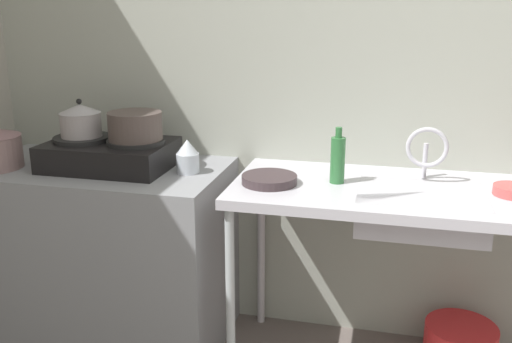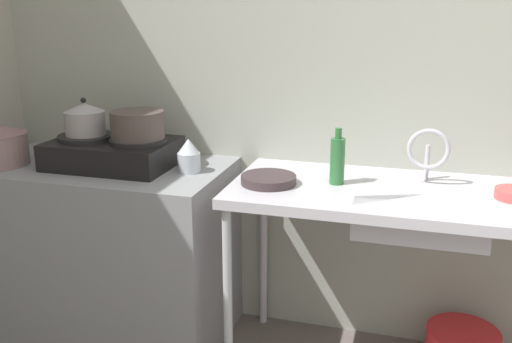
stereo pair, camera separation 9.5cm
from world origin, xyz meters
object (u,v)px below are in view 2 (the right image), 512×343
object	(u,v)px
pot_on_right_burner	(138,125)
faucet	(428,151)
stove	(113,152)
frying_pan	(269,180)
pot_on_left_burner	(85,119)
percolator	(189,156)
bottle_by_sink	(337,160)
sink_basin	(420,212)

from	to	relation	value
pot_on_right_burner	faucet	distance (m)	1.20
stove	frying_pan	xyz separation A→B (m)	(0.72, -0.06, -0.05)
stove	pot_on_left_burner	distance (m)	0.19
pot_on_right_burner	percolator	distance (m)	0.26
bottle_by_sink	percolator	bearing A→B (deg)	-179.32
stove	bottle_by_sink	bearing A→B (deg)	0.78
sink_basin	faucet	world-z (taller)	faucet
pot_on_right_burner	percolator	xyz separation A→B (m)	(0.23, 0.01, -0.12)
pot_on_right_burner	bottle_by_sink	xyz separation A→B (m)	(0.86, 0.01, -0.09)
pot_on_left_burner	bottle_by_sink	size ratio (longest dim) A/B	0.79
percolator	sink_basin	bearing A→B (deg)	-2.78
stove	frying_pan	size ratio (longest dim) A/B	2.41
bottle_by_sink	pot_on_left_burner	bearing A→B (deg)	-179.31
pot_on_left_burner	pot_on_right_burner	xyz separation A→B (m)	(0.26, 0.00, -0.01)
pot_on_left_burner	sink_basin	world-z (taller)	pot_on_left_burner
frying_pan	bottle_by_sink	xyz separation A→B (m)	(0.26, 0.08, 0.08)
percolator	bottle_by_sink	xyz separation A→B (m)	(0.63, 0.01, 0.03)
sink_basin	frying_pan	size ratio (longest dim) A/B	2.15
bottle_by_sink	pot_on_right_burner	bearing A→B (deg)	-179.10
frying_pan	percolator	bearing A→B (deg)	169.13
stove	percolator	bearing A→B (deg)	0.95
pot_on_right_burner	sink_basin	world-z (taller)	pot_on_right_burner
percolator	sink_basin	world-z (taller)	percolator
sink_basin	faucet	size ratio (longest dim) A/B	2.10
percolator	pot_on_left_burner	bearing A→B (deg)	-179.30
stove	pot_on_left_burner	bearing A→B (deg)	180.00
sink_basin	pot_on_right_burner	bearing A→B (deg)	178.05
pot_on_right_burner	faucet	xyz separation A→B (m)	(1.20, 0.11, -0.06)
percolator	frying_pan	world-z (taller)	percolator
pot_on_right_burner	frying_pan	world-z (taller)	pot_on_right_burner
pot_on_left_burner	percolator	distance (m)	0.50
percolator	stove	bearing A→B (deg)	-179.05
sink_basin	faucet	distance (m)	0.25
faucet	frying_pan	bearing A→B (deg)	-164.03
pot_on_left_burner	bottle_by_sink	bearing A→B (deg)	0.69
pot_on_left_burner	frying_pan	size ratio (longest dim) A/B	0.81
pot_on_right_burner	sink_basin	xyz separation A→B (m)	(1.18, -0.04, -0.26)
frying_pan	stove	bearing A→B (deg)	174.89
pot_on_left_burner	pot_on_right_burner	size ratio (longest dim) A/B	0.78
frying_pan	bottle_by_sink	world-z (taller)	bottle_by_sink
pot_on_left_burner	percolator	world-z (taller)	pot_on_left_burner
sink_basin	frying_pan	bearing A→B (deg)	-177.60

